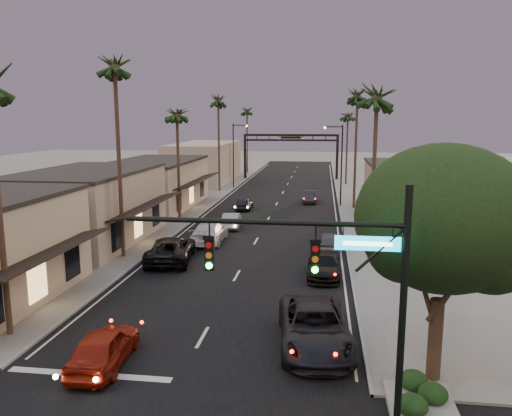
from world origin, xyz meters
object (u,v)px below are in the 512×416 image
(palm_ra, at_px, (377,91))
(palm_lc, at_px, (177,110))
(palm_rc, at_px, (348,113))
(oncoming_silver, at_px, (232,220))
(palm_ld, at_px, (218,97))
(palm_far, at_px, (247,109))
(streetlight_left, at_px, (235,151))
(curbside_black, at_px, (324,265))
(streetlight_right, at_px, (339,159))
(curbside_near, at_px, (315,327))
(palm_lb, at_px, (114,61))
(oncoming_pickup, at_px, (171,249))
(arch, at_px, (291,145))
(palm_rb, at_px, (358,92))
(corner_tree, at_px, (445,224))
(traffic_signal, at_px, (338,274))
(oncoming_red, at_px, (104,347))

(palm_ra, bearing_deg, palm_lc, 145.10)
(palm_rc, bearing_deg, oncoming_silver, -110.01)
(palm_ld, relative_size, oncoming_silver, 3.38)
(palm_ld, distance_m, palm_far, 23.02)
(streetlight_left, height_order, curbside_black, streetlight_left)
(streetlight_right, height_order, curbside_near, streetlight_right)
(streetlight_right, relative_size, palm_lb, 0.59)
(streetlight_left, relative_size, oncoming_pickup, 1.46)
(palm_ld, bearing_deg, streetlight_left, 60.75)
(oncoming_silver, bearing_deg, palm_lb, 56.46)
(arch, height_order, curbside_black, arch)
(palm_lb, height_order, palm_rb, palm_lb)
(corner_tree, relative_size, palm_far, 0.67)
(streetlight_right, bearing_deg, palm_ld, 147.21)
(oncoming_silver, height_order, curbside_black, curbside_black)
(palm_lb, height_order, oncoming_silver, palm_lb)
(streetlight_right, xyz_separation_m, palm_far, (-15.22, 33.00, 6.11))
(streetlight_right, xyz_separation_m, palm_lb, (-15.52, -23.00, 8.06))
(traffic_signal, xyz_separation_m, streetlight_left, (-12.61, 54.00, 0.25))
(palm_lb, height_order, palm_ra, palm_lb)
(palm_rb, bearing_deg, oncoming_pickup, -121.25)
(traffic_signal, relative_size, arch, 0.56)
(palm_ra, relative_size, oncoming_silver, 3.14)
(streetlight_left, distance_m, oncoming_red, 51.34)
(oncoming_pickup, xyz_separation_m, curbside_black, (10.36, -1.93, -0.15))
(palm_ld, height_order, curbside_near, palm_ld)
(oncoming_pickup, relative_size, curbside_near, 0.96)
(oncoming_pickup, bearing_deg, palm_lb, -14.53)
(palm_rb, distance_m, oncoming_pickup, 28.67)
(palm_ld, bearing_deg, oncoming_silver, -75.50)
(palm_lb, xyz_separation_m, curbside_near, (13.58, -12.23, -12.50))
(curbside_near, bearing_deg, palm_far, 94.80)
(palm_lc, relative_size, palm_rc, 1.00)
(palm_ra, xyz_separation_m, oncoming_silver, (-11.42, 8.64, -10.75))
(corner_tree, relative_size, palm_ld, 0.62)
(traffic_signal, relative_size, palm_lb, 0.56)
(arch, bearing_deg, palm_lc, -104.20)
(arch, bearing_deg, curbside_near, -85.27)
(palm_far, bearing_deg, corner_tree, -75.86)
(corner_tree, bearing_deg, curbside_black, 108.67)
(curbside_black, bearing_deg, palm_ra, 53.37)
(palm_rb, height_order, curbside_black, palm_rb)
(oncoming_red, xyz_separation_m, oncoming_silver, (0.41, 25.64, -0.07))
(oncoming_red, bearing_deg, oncoming_silver, -94.75)
(oncoming_silver, bearing_deg, palm_ld, -80.52)
(palm_rb, xyz_separation_m, oncoming_red, (-11.83, -37.00, -11.65))
(oncoming_silver, bearing_deg, streetlight_left, -85.83)
(streetlight_right, xyz_separation_m, palm_rc, (1.68, 19.00, 5.14))
(arch, distance_m, curbside_near, 60.61)
(arch, distance_m, palm_ra, 47.17)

